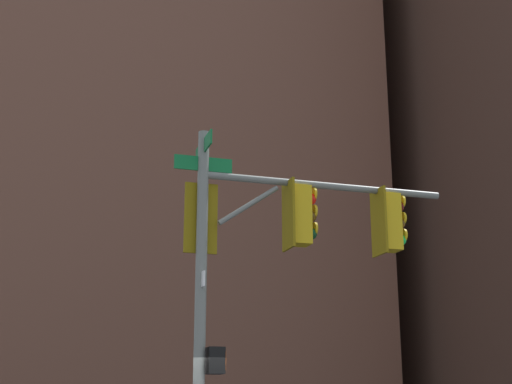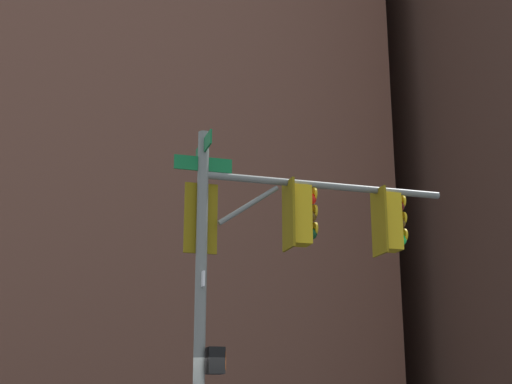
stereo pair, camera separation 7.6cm
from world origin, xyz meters
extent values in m
cylinder|color=slate|center=(0.17, -0.03, 3.07)|extent=(0.18, 0.18, 6.14)
cylinder|color=slate|center=(0.24, 2.12, 5.40)|extent=(0.25, 4.30, 0.12)
cylinder|color=slate|center=(0.20, 0.74, 4.95)|extent=(0.12, 1.04, 0.75)
cube|color=#0F6B33|center=(0.17, -0.03, 5.89)|extent=(1.06, 0.06, 0.24)
cube|color=#0F6B33|center=(0.17, -0.03, 5.59)|extent=(0.06, 0.97, 0.24)
cube|color=white|center=(0.17, -0.03, 3.68)|extent=(0.45, 0.04, 0.24)
cube|color=gold|center=(0.22, 1.62, 4.84)|extent=(0.35, 0.35, 1.00)
cube|color=#7D640C|center=(0.22, 1.43, 4.84)|extent=(0.54, 0.06, 1.16)
sphere|color=red|center=(0.23, 1.83, 5.14)|extent=(0.20, 0.20, 0.20)
cylinder|color=gold|center=(0.23, 1.89, 5.23)|extent=(0.23, 0.05, 0.23)
sphere|color=#4C330A|center=(0.23, 1.83, 4.84)|extent=(0.20, 0.20, 0.20)
cylinder|color=gold|center=(0.23, 1.89, 4.93)|extent=(0.23, 0.05, 0.23)
sphere|color=#0A3819|center=(0.23, 1.83, 4.54)|extent=(0.20, 0.20, 0.20)
cylinder|color=gold|center=(0.23, 1.89, 4.63)|extent=(0.23, 0.05, 0.23)
cube|color=gold|center=(0.28, 3.27, 4.84)|extent=(0.35, 0.35, 1.00)
cube|color=#7D640C|center=(0.27, 3.08, 4.84)|extent=(0.54, 0.06, 1.16)
sphere|color=#470A07|center=(0.28, 3.48, 5.14)|extent=(0.20, 0.20, 0.20)
cylinder|color=gold|center=(0.29, 3.54, 5.23)|extent=(0.23, 0.05, 0.23)
sphere|color=#4C330A|center=(0.28, 3.48, 4.84)|extent=(0.20, 0.20, 0.20)
cylinder|color=gold|center=(0.29, 3.54, 4.93)|extent=(0.23, 0.05, 0.23)
sphere|color=green|center=(0.28, 3.48, 4.54)|extent=(0.20, 0.20, 0.20)
cylinder|color=gold|center=(0.29, 3.54, 4.63)|extent=(0.23, 0.05, 0.23)
cube|color=gold|center=(-0.12, -0.02, 4.70)|extent=(0.35, 0.35, 1.00)
cube|color=#7D640C|center=(0.07, -0.03, 4.70)|extent=(0.06, 0.54, 1.16)
sphere|color=#470A07|center=(-0.32, -0.02, 5.00)|extent=(0.20, 0.20, 0.20)
cylinder|color=gold|center=(-0.39, -0.01, 5.09)|extent=(0.05, 0.23, 0.23)
sphere|color=#F29E0C|center=(-0.32, -0.02, 4.70)|extent=(0.20, 0.20, 0.20)
cylinder|color=gold|center=(-0.39, -0.01, 4.79)|extent=(0.05, 0.23, 0.23)
sphere|color=#0A3819|center=(-0.32, -0.02, 4.40)|extent=(0.20, 0.20, 0.20)
cylinder|color=gold|center=(-0.39, -0.01, 4.49)|extent=(0.05, 0.23, 0.23)
cube|color=black|center=(0.18, 0.21, 2.46)|extent=(0.37, 0.26, 0.40)
cube|color=#EA5914|center=(0.18, 0.34, 2.46)|extent=(0.25, 0.03, 0.28)
cube|color=brown|center=(-29.48, 3.53, 19.51)|extent=(21.21, 21.72, 39.02)
cube|color=#4C3328|center=(-21.37, 24.19, 23.32)|extent=(22.83, 16.11, 46.63)
cube|color=#8CB2C6|center=(-48.39, 18.87, 29.75)|extent=(22.50, 23.86, 59.49)
camera|label=1|loc=(11.36, -2.99, 1.81)|focal=52.31mm
camera|label=2|loc=(11.38, -2.92, 1.81)|focal=52.31mm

